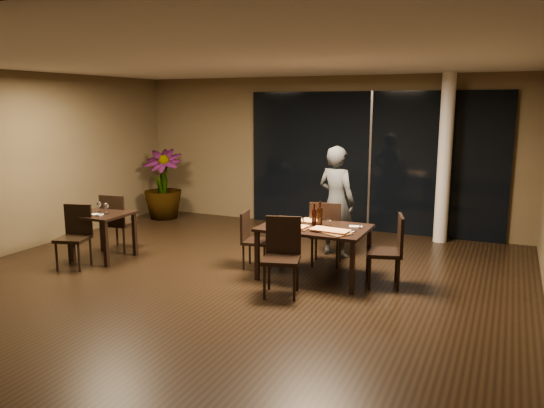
{
  "coord_description": "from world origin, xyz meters",
  "views": [
    {
      "loc": [
        3.47,
        -6.11,
        2.46
      ],
      "look_at": [
        0.4,
        0.67,
        1.05
      ],
      "focal_mm": 35.0,
      "sensor_mm": 36.0,
      "label": 1
    }
  ],
  "objects_px": {
    "potted_plant": "(163,184)",
    "chair_main_right": "(391,247)",
    "main_table": "(314,232)",
    "chair_main_near": "(282,252)",
    "side_table": "(103,221)",
    "chair_side_far": "(117,220)",
    "chair_main_far": "(326,230)",
    "bottle_c": "(320,213)",
    "chair_main_left": "(252,237)",
    "diner": "(336,202)",
    "bottle_a": "(314,215)",
    "bottle_b": "(319,218)",
    "chair_side_near": "(75,232)"
  },
  "relations": [
    {
      "from": "potted_plant",
      "to": "chair_main_right",
      "type": "bearing_deg",
      "value": -23.64
    },
    {
      "from": "main_table",
      "to": "chair_main_near",
      "type": "relative_size",
      "value": 1.49
    },
    {
      "from": "side_table",
      "to": "chair_side_far",
      "type": "distance_m",
      "value": 0.46
    },
    {
      "from": "chair_main_far",
      "to": "bottle_c",
      "type": "relative_size",
      "value": 2.93
    },
    {
      "from": "side_table",
      "to": "chair_main_left",
      "type": "bearing_deg",
      "value": 13.2
    },
    {
      "from": "chair_main_near",
      "to": "diner",
      "type": "distance_m",
      "value": 1.99
    },
    {
      "from": "chair_side_far",
      "to": "chair_main_right",
      "type": "bearing_deg",
      "value": 173.82
    },
    {
      "from": "bottle_a",
      "to": "chair_side_far",
      "type": "bearing_deg",
      "value": -178.06
    },
    {
      "from": "chair_main_near",
      "to": "chair_side_far",
      "type": "height_order",
      "value": "chair_main_near"
    },
    {
      "from": "side_table",
      "to": "diner",
      "type": "bearing_deg",
      "value": 26.7
    },
    {
      "from": "chair_main_right",
      "to": "chair_side_far",
      "type": "distance_m",
      "value": 4.58
    },
    {
      "from": "chair_main_far",
      "to": "diner",
      "type": "relative_size",
      "value": 0.56
    },
    {
      "from": "chair_main_right",
      "to": "bottle_b",
      "type": "xyz_separation_m",
      "value": [
        -1.01,
        -0.07,
        0.33
      ]
    },
    {
      "from": "chair_main_left",
      "to": "chair_side_near",
      "type": "bearing_deg",
      "value": 103.04
    },
    {
      "from": "side_table",
      "to": "chair_side_far",
      "type": "height_order",
      "value": "chair_side_far"
    },
    {
      "from": "chair_side_far",
      "to": "diner",
      "type": "xyz_separation_m",
      "value": [
        3.45,
        1.25,
        0.36
      ]
    },
    {
      "from": "chair_main_near",
      "to": "chair_side_near",
      "type": "height_order",
      "value": "chair_main_near"
    },
    {
      "from": "main_table",
      "to": "chair_main_far",
      "type": "bearing_deg",
      "value": 92.03
    },
    {
      "from": "side_table",
      "to": "chair_side_far",
      "type": "bearing_deg",
      "value": 103.31
    },
    {
      "from": "chair_main_near",
      "to": "chair_main_right",
      "type": "bearing_deg",
      "value": 18.4
    },
    {
      "from": "main_table",
      "to": "bottle_b",
      "type": "bearing_deg",
      "value": -5.05
    },
    {
      "from": "main_table",
      "to": "chair_main_right",
      "type": "distance_m",
      "value": 1.09
    },
    {
      "from": "chair_side_far",
      "to": "chair_side_near",
      "type": "relative_size",
      "value": 1.03
    },
    {
      "from": "chair_side_near",
      "to": "bottle_a",
      "type": "relative_size",
      "value": 3.0
    },
    {
      "from": "bottle_a",
      "to": "potted_plant",
      "type": "bearing_deg",
      "value": 151.13
    },
    {
      "from": "potted_plant",
      "to": "bottle_b",
      "type": "height_order",
      "value": "potted_plant"
    },
    {
      "from": "chair_side_near",
      "to": "main_table",
      "type": "bearing_deg",
      "value": -0.0
    },
    {
      "from": "diner",
      "to": "bottle_c",
      "type": "relative_size",
      "value": 5.25
    },
    {
      "from": "diner",
      "to": "chair_side_far",
      "type": "bearing_deg",
      "value": 37.26
    },
    {
      "from": "main_table",
      "to": "bottle_a",
      "type": "height_order",
      "value": "bottle_a"
    },
    {
      "from": "potted_plant",
      "to": "chair_main_far",
      "type": "bearing_deg",
      "value": -23.25
    },
    {
      "from": "diner",
      "to": "bottle_b",
      "type": "relative_size",
      "value": 6.71
    },
    {
      "from": "diner",
      "to": "chair_main_near",
      "type": "bearing_deg",
      "value": 104.18
    },
    {
      "from": "main_table",
      "to": "chair_main_left",
      "type": "distance_m",
      "value": 1.04
    },
    {
      "from": "chair_side_near",
      "to": "potted_plant",
      "type": "xyz_separation_m",
      "value": [
        -0.86,
        3.44,
        0.22
      ]
    },
    {
      "from": "chair_main_right",
      "to": "chair_side_near",
      "type": "relative_size",
      "value": 1.05
    },
    {
      "from": "side_table",
      "to": "chair_main_near",
      "type": "distance_m",
      "value": 3.25
    },
    {
      "from": "chair_side_near",
      "to": "diner",
      "type": "bearing_deg",
      "value": 16.4
    },
    {
      "from": "chair_main_near",
      "to": "chair_main_far",
      "type": "bearing_deg",
      "value": 68.25
    },
    {
      "from": "chair_main_left",
      "to": "diner",
      "type": "relative_size",
      "value": 0.48
    },
    {
      "from": "chair_main_far",
      "to": "bottle_c",
      "type": "bearing_deg",
      "value": 86.1
    },
    {
      "from": "chair_main_left",
      "to": "bottle_c",
      "type": "distance_m",
      "value": 1.14
    },
    {
      "from": "chair_main_right",
      "to": "side_table",
      "type": "bearing_deg",
      "value": -98.64
    },
    {
      "from": "side_table",
      "to": "bottle_b",
      "type": "relative_size",
      "value": 2.97
    },
    {
      "from": "main_table",
      "to": "bottle_c",
      "type": "relative_size",
      "value": 4.35
    },
    {
      "from": "chair_main_near",
      "to": "diner",
      "type": "bearing_deg",
      "value": 70.99
    },
    {
      "from": "chair_main_right",
      "to": "bottle_a",
      "type": "height_order",
      "value": "bottle_a"
    },
    {
      "from": "main_table",
      "to": "chair_side_far",
      "type": "height_order",
      "value": "chair_side_far"
    },
    {
      "from": "chair_main_near",
      "to": "diner",
      "type": "relative_size",
      "value": 0.56
    },
    {
      "from": "chair_main_left",
      "to": "potted_plant",
      "type": "relative_size",
      "value": 0.58
    }
  ]
}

